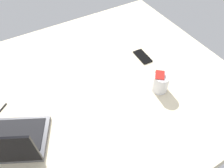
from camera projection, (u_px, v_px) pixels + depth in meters
bed_mattress at (85, 98)px, 129.52cm from camera, size 180.00×140.00×18.00cm
laptop at (8, 142)px, 96.17cm from camera, size 39.82×35.39×23.00cm
snack_cup at (160, 82)px, 117.96cm from camera, size 9.32×9.34×13.40cm
cell_phone at (142, 56)px, 140.49cm from camera, size 7.38×14.27×0.80cm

